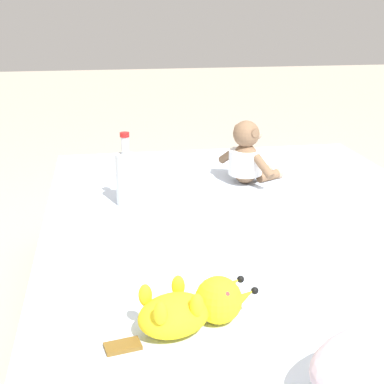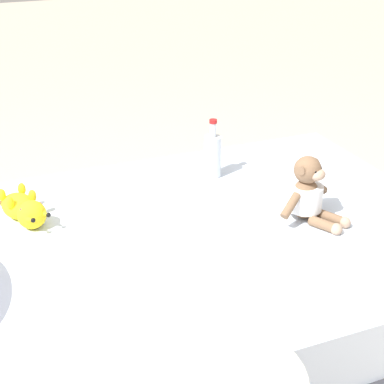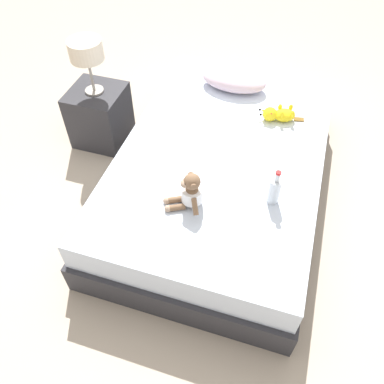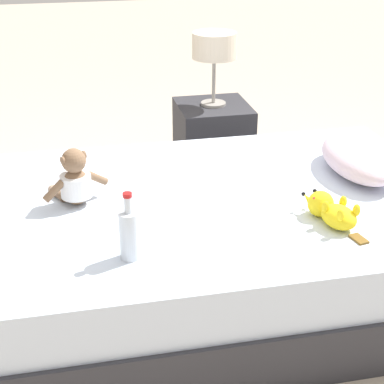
% 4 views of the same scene
% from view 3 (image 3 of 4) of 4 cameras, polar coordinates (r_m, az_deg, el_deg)
% --- Properties ---
extents(ground_plane, '(16.00, 16.00, 0.00)m').
position_cam_3_polar(ground_plane, '(2.94, 4.00, 0.08)').
color(ground_plane, '#B7A893').
extents(bed, '(1.34, 2.09, 0.43)m').
position_cam_3_polar(bed, '(2.78, 4.23, 2.96)').
color(bed, '#2D2D33').
rests_on(bed, ground_plane).
extents(pillow, '(0.52, 0.31, 0.14)m').
position_cam_3_polar(pillow, '(3.15, 6.10, 15.88)').
color(pillow, silver).
rests_on(pillow, bed).
extents(plush_monkey, '(0.25, 0.27, 0.24)m').
position_cam_3_polar(plush_monkey, '(2.22, -0.28, -0.10)').
color(plush_monkey, brown).
rests_on(plush_monkey, bed).
extents(plush_yellow_creature, '(0.32, 0.17, 0.10)m').
position_cam_3_polar(plush_yellow_creature, '(2.89, 12.38, 10.90)').
color(plush_yellow_creature, yellow).
rests_on(plush_yellow_creature, bed).
extents(glass_bottle, '(0.07, 0.07, 0.24)m').
position_cam_3_polar(glass_bottle, '(2.29, 11.84, 0.22)').
color(glass_bottle, silver).
rests_on(glass_bottle, bed).
extents(nightstand, '(0.40, 0.40, 0.46)m').
position_cam_3_polar(nightstand, '(3.30, -13.17, 10.70)').
color(nightstand, '#2D2D33').
rests_on(nightstand, ground_plane).
extents(bedside_lamp, '(0.24, 0.24, 0.41)m').
position_cam_3_polar(bedside_lamp, '(3.00, -15.08, 19.00)').
color(bedside_lamp, gray).
rests_on(bedside_lamp, nightstand).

